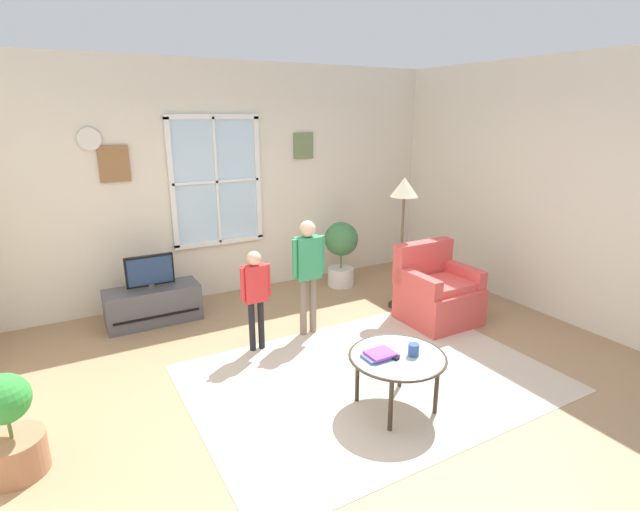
{
  "coord_description": "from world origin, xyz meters",
  "views": [
    {
      "loc": [
        -2.02,
        -3.2,
        2.28
      ],
      "look_at": [
        0.14,
        0.62,
        0.99
      ],
      "focal_mm": 27.18,
      "sensor_mm": 36.0,
      "label": 1
    }
  ],
  "objects_px": {
    "floor_lamp": "(404,200)",
    "cup": "(414,350)",
    "potted_plant_by_window": "(341,249)",
    "coffee_table": "(397,359)",
    "potted_plant_corner": "(10,430)",
    "armchair": "(437,293)",
    "remote_near_books": "(391,356)",
    "tv_stand": "(153,305)",
    "person_green_shirt": "(308,264)",
    "television": "(150,271)",
    "book_stack": "(380,355)",
    "person_red_shirt": "(255,289)"
  },
  "relations": [
    {
      "from": "person_red_shirt",
      "to": "potted_plant_by_window",
      "type": "distance_m",
      "value": 2.1
    },
    {
      "from": "potted_plant_by_window",
      "to": "potted_plant_corner",
      "type": "xyz_separation_m",
      "value": [
        -3.77,
        -2.04,
        -0.2
      ]
    },
    {
      "from": "remote_near_books",
      "to": "armchair",
      "type": "bearing_deg",
      "value": 36.72
    },
    {
      "from": "book_stack",
      "to": "cup",
      "type": "relative_size",
      "value": 2.79
    },
    {
      "from": "television",
      "to": "remote_near_books",
      "type": "height_order",
      "value": "television"
    },
    {
      "from": "tv_stand",
      "to": "person_green_shirt",
      "type": "bearing_deg",
      "value": -38.74
    },
    {
      "from": "armchair",
      "to": "remote_near_books",
      "type": "xyz_separation_m",
      "value": [
        -1.52,
        -1.14,
        0.14
      ]
    },
    {
      "from": "book_stack",
      "to": "coffee_table",
      "type": "bearing_deg",
      "value": -20.91
    },
    {
      "from": "cup",
      "to": "floor_lamp",
      "type": "distance_m",
      "value": 2.28
    },
    {
      "from": "coffee_table",
      "to": "floor_lamp",
      "type": "xyz_separation_m",
      "value": [
        1.36,
        1.67,
        0.88
      ]
    },
    {
      "from": "cup",
      "to": "potted_plant_by_window",
      "type": "distance_m",
      "value": 2.91
    },
    {
      "from": "coffee_table",
      "to": "remote_near_books",
      "type": "bearing_deg",
      "value": 174.64
    },
    {
      "from": "coffee_table",
      "to": "potted_plant_corner",
      "type": "height_order",
      "value": "potted_plant_corner"
    },
    {
      "from": "television",
      "to": "remote_near_books",
      "type": "bearing_deg",
      "value": -64.12
    },
    {
      "from": "person_red_shirt",
      "to": "person_green_shirt",
      "type": "distance_m",
      "value": 0.64
    },
    {
      "from": "tv_stand",
      "to": "remote_near_books",
      "type": "bearing_deg",
      "value": -64.14
    },
    {
      "from": "potted_plant_by_window",
      "to": "remote_near_books",
      "type": "bearing_deg",
      "value": -114.24
    },
    {
      "from": "tv_stand",
      "to": "television",
      "type": "height_order",
      "value": "television"
    },
    {
      "from": "book_stack",
      "to": "remote_near_books",
      "type": "bearing_deg",
      "value": -32.15
    },
    {
      "from": "coffee_table",
      "to": "remote_near_books",
      "type": "relative_size",
      "value": 5.51
    },
    {
      "from": "television",
      "to": "person_green_shirt",
      "type": "relative_size",
      "value": 0.42
    },
    {
      "from": "potted_plant_by_window",
      "to": "floor_lamp",
      "type": "height_order",
      "value": "floor_lamp"
    },
    {
      "from": "armchair",
      "to": "person_green_shirt",
      "type": "distance_m",
      "value": 1.55
    },
    {
      "from": "armchair",
      "to": "remote_near_books",
      "type": "relative_size",
      "value": 6.21
    },
    {
      "from": "tv_stand",
      "to": "floor_lamp",
      "type": "xyz_separation_m",
      "value": [
        2.71,
        -0.99,
        1.11
      ]
    },
    {
      "from": "potted_plant_corner",
      "to": "floor_lamp",
      "type": "bearing_deg",
      "value": 14.64
    },
    {
      "from": "armchair",
      "to": "coffee_table",
      "type": "bearing_deg",
      "value": -142.03
    },
    {
      "from": "book_stack",
      "to": "floor_lamp",
      "type": "xyz_separation_m",
      "value": [
        1.49,
        1.62,
        0.83
      ]
    },
    {
      "from": "person_green_shirt",
      "to": "floor_lamp",
      "type": "distance_m",
      "value": 1.44
    },
    {
      "from": "tv_stand",
      "to": "cup",
      "type": "bearing_deg",
      "value": -61.76
    },
    {
      "from": "remote_near_books",
      "to": "potted_plant_corner",
      "type": "height_order",
      "value": "potted_plant_corner"
    },
    {
      "from": "television",
      "to": "cup",
      "type": "bearing_deg",
      "value": -61.73
    },
    {
      "from": "remote_near_books",
      "to": "person_green_shirt",
      "type": "height_order",
      "value": "person_green_shirt"
    },
    {
      "from": "television",
      "to": "coffee_table",
      "type": "xyz_separation_m",
      "value": [
        1.35,
        -2.66,
        -0.18
      ]
    },
    {
      "from": "remote_near_books",
      "to": "potted_plant_by_window",
      "type": "xyz_separation_m",
      "value": [
        1.2,
        2.66,
        0.05
      ]
    },
    {
      "from": "coffee_table",
      "to": "potted_plant_by_window",
      "type": "distance_m",
      "value": 2.9
    },
    {
      "from": "coffee_table",
      "to": "cup",
      "type": "relative_size",
      "value": 7.98
    },
    {
      "from": "floor_lamp",
      "to": "cup",
      "type": "bearing_deg",
      "value": -125.83
    },
    {
      "from": "television",
      "to": "tv_stand",
      "type": "bearing_deg",
      "value": 90.0
    },
    {
      "from": "potted_plant_by_window",
      "to": "potted_plant_corner",
      "type": "distance_m",
      "value": 4.29
    },
    {
      "from": "cup",
      "to": "remote_near_books",
      "type": "distance_m",
      "value": 0.19
    },
    {
      "from": "potted_plant_by_window",
      "to": "armchair",
      "type": "bearing_deg",
      "value": -77.92
    },
    {
      "from": "coffee_table",
      "to": "person_green_shirt",
      "type": "bearing_deg",
      "value": 88.67
    },
    {
      "from": "cup",
      "to": "floor_lamp",
      "type": "xyz_separation_m",
      "value": [
        1.25,
        1.73,
        0.81
      ]
    },
    {
      "from": "potted_plant_by_window",
      "to": "floor_lamp",
      "type": "bearing_deg",
      "value": -77.3
    },
    {
      "from": "floor_lamp",
      "to": "person_red_shirt",
      "type": "bearing_deg",
      "value": -174.19
    },
    {
      "from": "coffee_table",
      "to": "floor_lamp",
      "type": "relative_size",
      "value": 0.49
    },
    {
      "from": "person_green_shirt",
      "to": "potted_plant_by_window",
      "type": "height_order",
      "value": "person_green_shirt"
    },
    {
      "from": "television",
      "to": "person_red_shirt",
      "type": "relative_size",
      "value": 0.5
    },
    {
      "from": "armchair",
      "to": "cup",
      "type": "distance_m",
      "value": 1.82
    }
  ]
}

